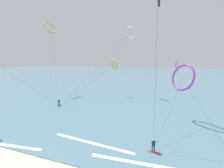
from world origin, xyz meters
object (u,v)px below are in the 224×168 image
kite_amber (50,28)px  kite_violet (183,77)px  surfer_crimson (153,146)px  surfer_navy (59,103)px  kite_ivory (131,33)px  kite_coral (176,65)px  kite_lime (114,65)px

kite_amber → kite_violet: bearing=-98.1°
surfer_crimson → kite_amber: (-34.90, 24.01, 20.73)m
surfer_navy → kite_ivory: size_ratio=0.08×
surfer_navy → kite_amber: size_ratio=0.07×
surfer_navy → kite_amber: (-11.97, 12.48, 20.73)m
kite_ivory → kite_violet: 24.51m
kite_ivory → kite_coral: (15.32, 20.09, -10.37)m
surfer_crimson → kite_ivory: 35.71m
kite_lime → kite_violet: 23.04m
kite_coral → kite_violet: bearing=-167.8°
kite_lime → kite_coral: size_ratio=0.30×
kite_coral → kite_violet: size_ratio=3.95×
surfer_crimson → surfer_navy: bearing=120.3°
kite_amber → surfer_crimson: bearing=-115.3°
kite_ivory → kite_violet: (13.26, -17.23, -11.32)m
kite_ivory → surfer_navy: bearing=99.2°
surfer_navy → kite_lime: size_ratio=0.10×
kite_violet → surfer_crimson: bearing=-59.2°
kite_lime → kite_ivory: kite_ivory is taller
surfer_navy → kite_lime: kite_lime is taller
kite_coral → kite_ivory: bearing=158.1°
surfer_navy → kite_lime: (9.39, 15.00, 8.79)m
kite_ivory → kite_amber: 26.38m
kite_amber → kite_coral: kite_amber is taller
kite_lime → kite_violet: kite_lime is taller
kite_ivory → kite_amber: bearing=58.6°
kite_lime → kite_violet: bearing=-171.4°
kite_amber → kite_violet: size_ratio=1.65×
surfer_crimson → kite_violet: (4.15, 11.85, 7.29)m
kite_lime → kite_coral: kite_coral is taller
surfer_navy → kite_violet: size_ratio=0.12×
kite_amber → kite_coral: bearing=-49.3°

